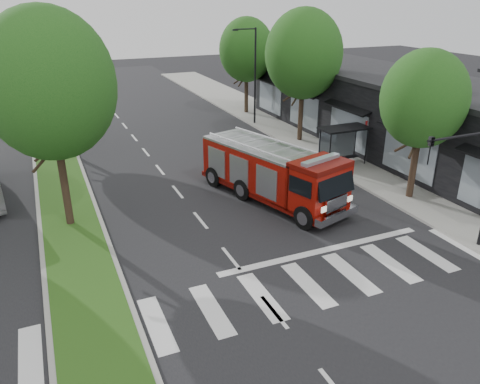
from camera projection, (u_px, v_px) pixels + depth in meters
name	position (u px, v px, depth m)	size (l,w,h in m)	color
ground	(231.00, 258.00, 20.00)	(140.00, 140.00, 0.00)	black
sidewalk_right	(340.00, 153.00, 33.01)	(5.00, 80.00, 0.15)	gray
median	(55.00, 154.00, 32.97)	(3.00, 50.00, 0.15)	gray
storefront_row	(395.00, 114.00, 33.72)	(8.00, 30.00, 5.00)	black
bus_shelter	(343.00, 135.00, 30.21)	(3.20, 1.60, 2.61)	black
tree_right_near	(424.00, 99.00, 23.77)	(4.40, 4.40, 8.05)	black
tree_right_mid	(304.00, 54.00, 33.53)	(5.60, 5.60, 9.72)	black
tree_right_far	(247.00, 50.00, 42.23)	(5.00, 5.00, 8.73)	black
tree_median_near	(49.00, 85.00, 20.21)	(5.80, 5.80, 10.16)	black
tree_median_far	(39.00, 57.00, 32.17)	(5.60, 5.60, 9.72)	black
streetlight_right_far	(254.00, 72.00, 38.96)	(2.11, 0.20, 8.00)	black
fire_engine	(272.00, 173.00, 25.23)	(5.35, 9.75, 3.24)	#530804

